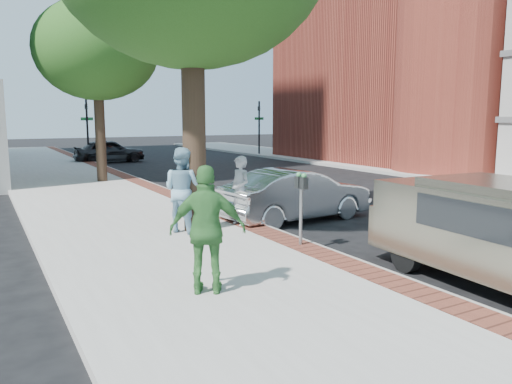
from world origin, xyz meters
TOP-DOWN VIEW (x-y plane):
  - ground at (0.00, 0.00)m, footprint 120.00×120.00m
  - sidewalk at (-1.50, 8.00)m, footprint 5.00×60.00m
  - brick_strip at (0.70, 8.00)m, footprint 0.60×60.00m
  - curb at (1.05, 8.00)m, footprint 0.10×60.00m
  - sidewalk_far at (14.50, 8.00)m, footprint 5.00×60.00m
  - church at (20.98, 13.13)m, footprint 19.00×16.00m
  - signal_near at (0.90, 22.00)m, footprint 0.70×0.15m
  - signal_far at (12.50, 22.00)m, footprint 0.70×0.15m
  - tree_far at (-0.50, 12.00)m, footprint 4.80×4.80m
  - parking_meter at (0.73, -0.41)m, footprint 0.12×0.32m
  - person_gray at (0.54, 1.88)m, footprint 0.47×0.65m
  - person_officer at (-0.91, 1.89)m, footprint 1.09×1.17m
  - person_green at (-2.03, -2.04)m, footprint 1.19×0.92m
  - sedan_silver at (2.41, 2.23)m, footprint 4.27×1.80m
  - bg_car at (2.10, 21.91)m, footprint 4.09×1.66m
  - van at (2.33, -3.74)m, footprint 2.01×4.74m

SIDE VIEW (x-z plane):
  - ground at x=0.00m, z-range 0.00..0.00m
  - sidewalk at x=-1.50m, z-range 0.00..0.15m
  - curb at x=1.05m, z-range 0.00..0.15m
  - sidewalk_far at x=14.50m, z-range 0.00..0.15m
  - brick_strip at x=0.70m, z-range 0.15..0.16m
  - sedan_silver at x=2.41m, z-range 0.00..1.37m
  - bg_car at x=2.10m, z-range 0.00..1.39m
  - van at x=2.33m, z-range 0.08..1.80m
  - person_gray at x=0.54m, z-range 0.15..1.81m
  - person_green at x=-2.03m, z-range 0.15..2.04m
  - person_officer at x=-0.91m, z-range 0.15..2.06m
  - parking_meter at x=0.73m, z-range 0.47..1.94m
  - signal_near at x=0.90m, z-range 0.35..4.15m
  - signal_far at x=12.50m, z-range 0.35..4.15m
  - tree_far at x=-0.50m, z-range 1.73..8.87m
  - church at x=20.98m, z-range -2.94..17.46m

